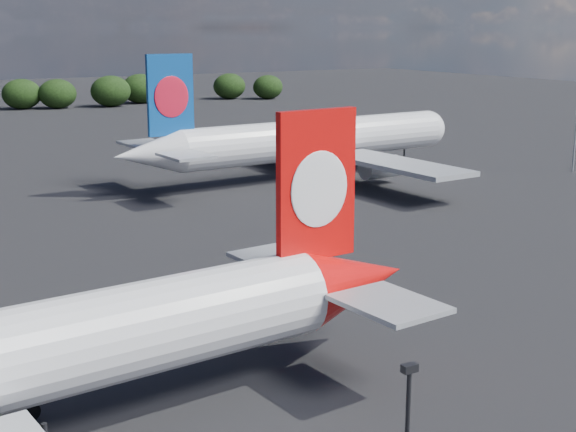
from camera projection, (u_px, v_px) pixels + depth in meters
qantas_airliner at (14, 361)px, 39.13m from camera, size 49.39×47.00×16.11m
china_southern_airliner at (305, 141)px, 111.66m from camera, size 54.12×51.45×17.67m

